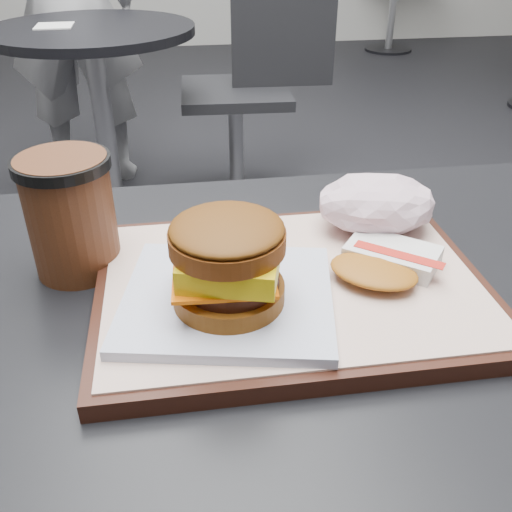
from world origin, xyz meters
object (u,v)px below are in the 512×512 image
object	(u,v)px
customer_table	(285,435)
neighbor_table	(99,86)
coffee_cup	(70,211)
neighbor_chair	(252,79)
crumpled_wrapper	(377,204)
breakfast_sandwich	(228,271)
serving_tray	(291,287)
hash_brown	(384,262)

from	to	relation	value
customer_table	neighbor_table	xyz separation A→B (m)	(-0.35, 1.65, -0.03)
coffee_cup	neighbor_chair	world-z (taller)	coffee_cup
crumpled_wrapper	coffee_cup	bearing A→B (deg)	-178.98
crumpled_wrapper	neighbor_table	distance (m)	1.64
crumpled_wrapper	neighbor_table	bearing A→B (deg)	106.86
customer_table	crumpled_wrapper	world-z (taller)	crumpled_wrapper
neighbor_table	neighbor_chair	bearing A→B (deg)	15.75
customer_table	breakfast_sandwich	bearing A→B (deg)	-161.72
neighbor_chair	breakfast_sandwich	bearing A→B (deg)	-98.75
crumpled_wrapper	neighbor_table	world-z (taller)	crumpled_wrapper
customer_table	serving_tray	bearing A→B (deg)	76.14
breakfast_sandwich	neighbor_chair	xyz separation A→B (m)	(0.28, 1.83, -0.32)
serving_tray	breakfast_sandwich	world-z (taller)	breakfast_sandwich
hash_brown	neighbor_chair	size ratio (longest dim) A/B	0.15
neighbor_chair	crumpled_wrapper	bearing A→B (deg)	-93.43
customer_table	neighbor_table	world-z (taller)	customer_table
hash_brown	neighbor_table	distance (m)	1.71
customer_table	neighbor_table	size ratio (longest dim) A/B	1.07
serving_tray	hash_brown	size ratio (longest dim) A/B	2.81
crumpled_wrapper	neighbor_chair	bearing A→B (deg)	86.57
coffee_cup	neighbor_table	bearing A→B (deg)	95.19
hash_brown	serving_tray	bearing A→B (deg)	-179.93
breakfast_sandwich	neighbor_table	world-z (taller)	breakfast_sandwich
crumpled_wrapper	neighbor_chair	distance (m)	1.74
customer_table	serving_tray	size ratio (longest dim) A/B	2.11
serving_tray	coffee_cup	world-z (taller)	coffee_cup
hash_brown	neighbor_table	xyz separation A→B (m)	(-0.45, 1.63, -0.25)
breakfast_sandwich	neighbor_table	size ratio (longest dim) A/B	0.29
breakfast_sandwich	serving_tray	bearing A→B (deg)	29.54
coffee_cup	hash_brown	bearing A→B (deg)	-14.96
hash_brown	neighbor_chair	xyz separation A→B (m)	(0.12, 1.79, -0.29)
crumpled_wrapper	customer_table	bearing A→B (deg)	-138.47
hash_brown	neighbor_chair	world-z (taller)	neighbor_chair
customer_table	breakfast_sandwich	size ratio (longest dim) A/B	3.64
hash_brown	coffee_cup	world-z (taller)	coffee_cup
customer_table	neighbor_chair	xyz separation A→B (m)	(0.22, 1.81, -0.07)
customer_table	coffee_cup	size ratio (longest dim) A/B	6.31
breakfast_sandwich	crumpled_wrapper	bearing A→B (deg)	34.85
breakfast_sandwich	crumpled_wrapper	xyz separation A→B (m)	(0.18, 0.12, -0.01)
customer_table	neighbor_chair	distance (m)	1.83
coffee_cup	neighbor_chair	size ratio (longest dim) A/B	0.14
customer_table	crumpled_wrapper	xyz separation A→B (m)	(0.12, 0.10, 0.23)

